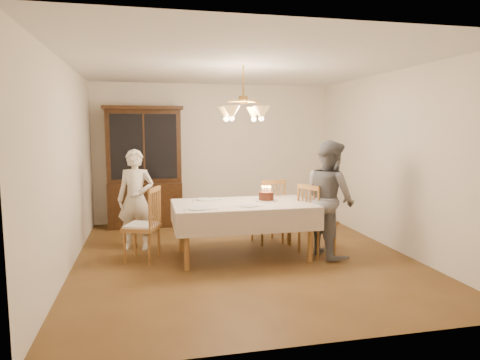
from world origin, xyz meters
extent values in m
plane|color=#573818|center=(0.00, 0.00, 0.00)|extent=(5.00, 5.00, 0.00)
plane|color=white|center=(0.00, 0.00, 2.60)|extent=(5.00, 5.00, 0.00)
plane|color=white|center=(0.00, 2.50, 1.30)|extent=(4.50, 0.00, 4.50)
plane|color=white|center=(0.00, -2.50, 1.30)|extent=(4.50, 0.00, 4.50)
plane|color=white|center=(-2.25, 0.00, 1.30)|extent=(0.00, 5.00, 5.00)
plane|color=white|center=(2.25, 0.00, 1.30)|extent=(0.00, 5.00, 5.00)
cube|color=brown|center=(0.00, 0.00, 0.73)|extent=(1.80, 1.00, 0.04)
cube|color=beige|center=(0.00, 0.00, 0.75)|extent=(1.90, 1.10, 0.01)
cylinder|color=brown|center=(-0.82, -0.42, 0.35)|extent=(0.07, 0.07, 0.71)
cylinder|color=brown|center=(0.82, -0.42, 0.35)|extent=(0.07, 0.07, 0.71)
cylinder|color=brown|center=(-0.82, 0.42, 0.35)|extent=(0.07, 0.07, 0.71)
cylinder|color=brown|center=(0.82, 0.42, 0.35)|extent=(0.07, 0.07, 0.71)
cube|color=black|center=(-1.31, 2.23, 0.40)|extent=(1.30, 0.50, 0.80)
cube|color=black|center=(-1.31, 2.28, 1.45)|extent=(1.30, 0.40, 1.30)
cube|color=black|center=(-1.31, 2.08, 1.45)|extent=(1.14, 0.01, 1.14)
cube|color=black|center=(-1.31, 2.23, 2.13)|extent=(1.38, 0.54, 0.06)
cube|color=brown|center=(0.54, 0.66, 0.45)|extent=(0.52, 0.50, 0.05)
cube|color=brown|center=(0.58, 0.47, 0.97)|extent=(0.40, 0.12, 0.06)
cylinder|color=brown|center=(0.68, 0.86, 0.21)|extent=(0.04, 0.04, 0.43)
cylinder|color=brown|center=(0.33, 0.79, 0.21)|extent=(0.04, 0.04, 0.43)
cylinder|color=brown|center=(0.75, 0.53, 0.21)|extent=(0.04, 0.04, 0.43)
cylinder|color=brown|center=(0.40, 0.46, 0.21)|extent=(0.04, 0.04, 0.43)
cube|color=brown|center=(-1.37, 0.14, 0.45)|extent=(0.55, 0.56, 0.05)
cube|color=brown|center=(-1.19, 0.07, 0.97)|extent=(0.18, 0.39, 0.06)
cylinder|color=brown|center=(-1.46, 0.37, 0.21)|extent=(0.04, 0.04, 0.43)
cylinder|color=brown|center=(-1.59, 0.03, 0.21)|extent=(0.04, 0.04, 0.43)
cylinder|color=brown|center=(-1.14, 0.24, 0.21)|extent=(0.04, 0.04, 0.43)
cylinder|color=brown|center=(-1.27, -0.09, 0.21)|extent=(0.04, 0.04, 0.43)
cube|color=silver|center=(-1.37, 0.14, 0.48)|extent=(0.50, 0.51, 0.03)
cube|color=brown|center=(1.05, -0.09, 0.45)|extent=(0.56, 0.57, 0.05)
cube|color=brown|center=(0.88, -0.17, 0.97)|extent=(0.20, 0.38, 0.06)
cylinder|color=brown|center=(1.28, -0.18, 0.21)|extent=(0.04, 0.04, 0.43)
cylinder|color=brown|center=(1.13, 0.15, 0.21)|extent=(0.04, 0.04, 0.43)
cylinder|color=brown|center=(0.97, -0.32, 0.21)|extent=(0.04, 0.04, 0.43)
cylinder|color=brown|center=(0.82, 0.01, 0.21)|extent=(0.04, 0.04, 0.43)
imported|color=beige|center=(-1.45, 0.73, 0.74)|extent=(0.61, 0.47, 1.47)
imported|color=slate|center=(1.19, -0.19, 0.81)|extent=(0.73, 0.87, 1.61)
cylinder|color=white|center=(0.35, 0.08, 0.77)|extent=(0.30, 0.30, 0.01)
cylinder|color=#37140C|center=(0.35, 0.08, 0.83)|extent=(0.21, 0.21, 0.11)
cylinder|color=#598CD8|center=(0.41, 0.08, 0.92)|extent=(0.01, 0.01, 0.07)
sphere|color=#FFB23F|center=(0.41, 0.08, 0.96)|extent=(0.01, 0.01, 0.01)
cylinder|color=pink|center=(0.41, 0.11, 0.92)|extent=(0.01, 0.01, 0.07)
sphere|color=#FFB23F|center=(0.41, 0.11, 0.96)|extent=(0.01, 0.01, 0.01)
cylinder|color=#EACC66|center=(0.40, 0.13, 0.92)|extent=(0.01, 0.01, 0.07)
sphere|color=#FFB23F|center=(0.40, 0.13, 0.96)|extent=(0.01, 0.01, 0.01)
cylinder|color=#598CD8|center=(0.38, 0.14, 0.92)|extent=(0.01, 0.01, 0.07)
sphere|color=#FFB23F|center=(0.38, 0.14, 0.96)|extent=(0.01, 0.01, 0.01)
cylinder|color=pink|center=(0.35, 0.15, 0.92)|extent=(0.01, 0.01, 0.07)
sphere|color=#FFB23F|center=(0.35, 0.15, 0.96)|extent=(0.01, 0.01, 0.01)
cylinder|color=#EACC66|center=(0.33, 0.14, 0.92)|extent=(0.01, 0.01, 0.07)
sphere|color=#FFB23F|center=(0.33, 0.14, 0.96)|extent=(0.01, 0.01, 0.01)
cylinder|color=#598CD8|center=(0.31, 0.13, 0.92)|extent=(0.01, 0.01, 0.07)
sphere|color=#FFB23F|center=(0.31, 0.13, 0.96)|extent=(0.01, 0.01, 0.01)
cylinder|color=pink|center=(0.29, 0.11, 0.92)|extent=(0.01, 0.01, 0.07)
sphere|color=#FFB23F|center=(0.29, 0.11, 0.96)|extent=(0.01, 0.01, 0.01)
cylinder|color=#EACC66|center=(0.29, 0.08, 0.92)|extent=(0.01, 0.01, 0.07)
sphere|color=#FFB23F|center=(0.29, 0.08, 0.96)|extent=(0.01, 0.01, 0.01)
cylinder|color=#598CD8|center=(0.29, 0.06, 0.92)|extent=(0.01, 0.01, 0.07)
sphere|color=#FFB23F|center=(0.29, 0.06, 0.96)|extent=(0.01, 0.01, 0.01)
cylinder|color=pink|center=(0.31, 0.04, 0.92)|extent=(0.01, 0.01, 0.07)
sphere|color=#FFB23F|center=(0.31, 0.04, 0.96)|extent=(0.01, 0.01, 0.01)
cylinder|color=#EACC66|center=(0.33, 0.03, 0.92)|extent=(0.01, 0.01, 0.07)
sphere|color=#FFB23F|center=(0.33, 0.03, 0.96)|extent=(0.01, 0.01, 0.01)
cylinder|color=#598CD8|center=(0.35, 0.02, 0.92)|extent=(0.01, 0.01, 0.07)
sphere|color=#FFB23F|center=(0.35, 0.02, 0.96)|extent=(0.01, 0.01, 0.01)
cylinder|color=pink|center=(0.38, 0.03, 0.92)|extent=(0.01, 0.01, 0.07)
sphere|color=#FFB23F|center=(0.38, 0.03, 0.96)|extent=(0.01, 0.01, 0.01)
cylinder|color=#EACC66|center=(0.40, 0.04, 0.92)|extent=(0.01, 0.01, 0.07)
sphere|color=#FFB23F|center=(0.40, 0.04, 0.96)|extent=(0.01, 0.01, 0.01)
cylinder|color=#598CD8|center=(0.41, 0.06, 0.92)|extent=(0.01, 0.01, 0.07)
sphere|color=#FFB23F|center=(0.41, 0.06, 0.96)|extent=(0.01, 0.01, 0.01)
cylinder|color=white|center=(-0.65, -0.33, 0.77)|extent=(0.27, 0.27, 0.02)
cube|color=silver|center=(-0.83, -0.33, 0.76)|extent=(0.01, 0.16, 0.01)
cube|color=silver|center=(-0.47, -0.33, 0.76)|extent=(0.10, 0.10, 0.01)
cylinder|color=white|center=(0.01, -0.26, 0.77)|extent=(0.25, 0.25, 0.02)
cube|color=silver|center=(-0.16, -0.26, 0.76)|extent=(0.02, 0.16, 0.01)
cube|color=silver|center=(0.18, -0.26, 0.76)|extent=(0.10, 0.10, 0.01)
cylinder|color=white|center=(-0.47, 0.34, 0.77)|extent=(0.27, 0.27, 0.02)
cube|color=silver|center=(-0.65, 0.34, 0.76)|extent=(0.01, 0.16, 0.01)
cube|color=silver|center=(-0.29, 0.34, 0.76)|extent=(0.10, 0.10, 0.01)
cylinder|color=#BF8C3F|center=(0.00, 0.00, 2.40)|extent=(0.02, 0.02, 0.40)
cylinder|color=#BF8C3F|center=(0.00, 0.00, 2.15)|extent=(0.12, 0.12, 0.10)
cone|color=#D8994C|center=(0.20, 0.20, 1.97)|extent=(0.22, 0.22, 0.18)
sphere|color=#FFD899|center=(0.20, 0.20, 1.90)|extent=(0.07, 0.07, 0.07)
cone|color=#D8994C|center=(-0.20, 0.20, 1.97)|extent=(0.22, 0.22, 0.18)
sphere|color=#FFD899|center=(-0.20, 0.20, 1.90)|extent=(0.07, 0.07, 0.07)
cone|color=#D8994C|center=(-0.20, -0.20, 1.97)|extent=(0.22, 0.22, 0.18)
sphere|color=#FFD899|center=(-0.20, -0.20, 1.90)|extent=(0.07, 0.07, 0.07)
cone|color=#D8994C|center=(0.20, -0.20, 1.97)|extent=(0.22, 0.22, 0.18)
sphere|color=#FFD899|center=(0.20, -0.20, 1.90)|extent=(0.07, 0.07, 0.07)
camera|label=1|loc=(-1.29, -5.63, 1.78)|focal=32.00mm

